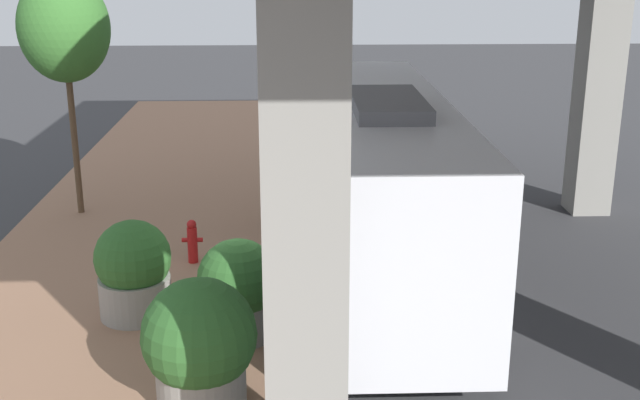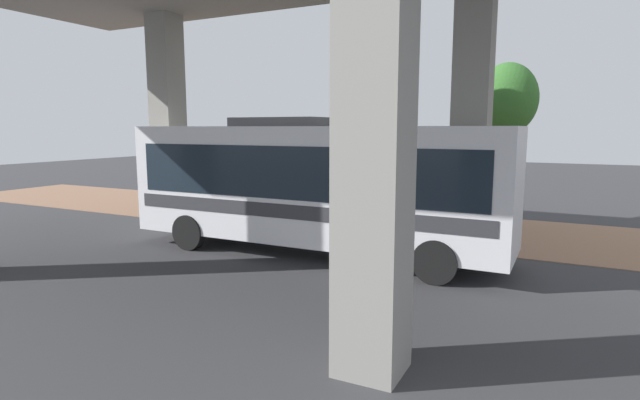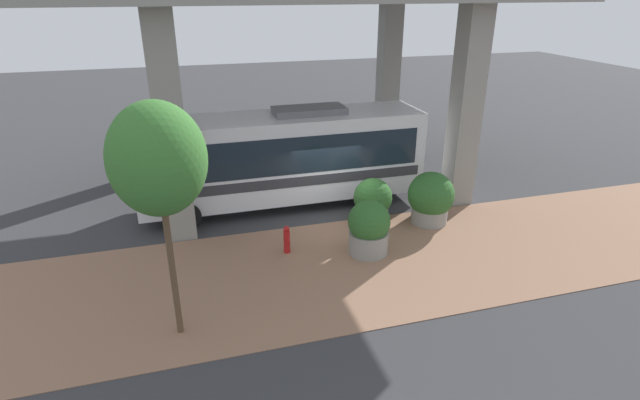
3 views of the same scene
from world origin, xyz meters
name	(u,v)px [view 1 (image 1 of 3)]	position (x,y,z in m)	size (l,w,h in m)	color
ground_plane	(273,304)	(0.00, 0.00, 0.00)	(80.00, 80.00, 0.00)	#38383A
sidewalk_strip	(105,306)	(-3.00, 0.00, 0.01)	(6.00, 40.00, 0.02)	#936B51
bus	(379,176)	(2.02, 1.33, 2.00)	(2.53, 10.33, 3.69)	silver
fire_hydrant	(192,241)	(-1.66, 2.04, 0.47)	(0.42, 0.20, 0.92)	#B21919
planter_front	(134,271)	(-2.36, -0.40, 0.85)	(1.31, 1.31, 1.74)	gray
planter_middle	(238,289)	(-0.52, -1.26, 0.86)	(1.33, 1.33, 1.69)	gray
planter_back	(200,345)	(-0.93, -3.24, 0.92)	(1.60, 1.60, 1.86)	gray
street_tree_near	(64,29)	(-4.74, 5.37, 4.38)	(2.05, 2.05, 5.63)	brown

